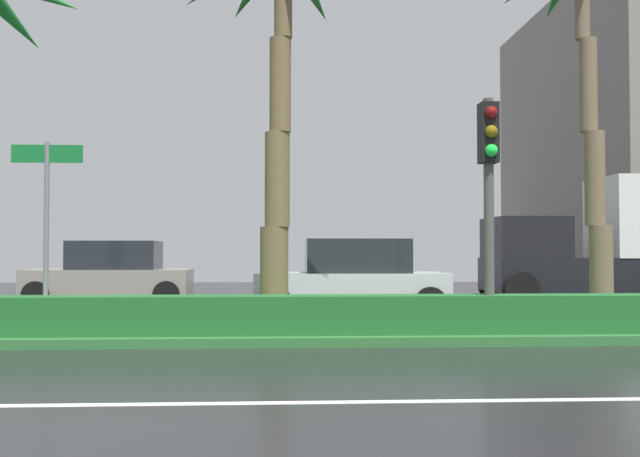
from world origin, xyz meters
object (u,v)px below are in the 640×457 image
at_px(car_in_traffic_second, 111,274).
at_px(car_in_traffic_third, 352,279).
at_px(traffic_signal_median_right, 489,171).
at_px(street_name_sign, 46,211).
at_px(box_truck_lead, 607,247).
at_px(palm_tree_centre, 282,5).

relative_size(car_in_traffic_second, car_in_traffic_third, 1.00).
height_order(traffic_signal_median_right, street_name_sign, traffic_signal_median_right).
relative_size(street_name_sign, box_truck_lead, 0.47).
xyz_separation_m(street_name_sign, box_truck_lead, (12.59, 8.18, -0.53)).
bearing_deg(palm_tree_centre, car_in_traffic_second, 124.18).
relative_size(traffic_signal_median_right, car_in_traffic_third, 0.87).
relative_size(street_name_sign, car_in_traffic_second, 0.70).
distance_m(palm_tree_centre, street_name_sign, 5.65).
xyz_separation_m(traffic_signal_median_right, car_in_traffic_third, (-1.67, 5.22, -1.89)).
bearing_deg(car_in_traffic_second, box_truck_lead, 178.67).
distance_m(palm_tree_centre, traffic_signal_median_right, 5.04).
height_order(palm_tree_centre, car_in_traffic_third, palm_tree_centre).
bearing_deg(palm_tree_centre, traffic_signal_median_right, -31.64).
distance_m(street_name_sign, box_truck_lead, 15.02).
xyz_separation_m(street_name_sign, car_in_traffic_second, (-0.87, 8.49, -1.25)).
xyz_separation_m(palm_tree_centre, car_in_traffic_third, (1.60, 3.21, -5.15)).
distance_m(car_in_traffic_third, box_truck_lead, 8.01).
bearing_deg(traffic_signal_median_right, palm_tree_centre, 148.36).
distance_m(palm_tree_centre, car_in_traffic_second, 9.60).
relative_size(traffic_signal_median_right, box_truck_lead, 0.58).
bearing_deg(car_in_traffic_third, street_name_sign, 43.40).
bearing_deg(traffic_signal_median_right, car_in_traffic_second, 131.90).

